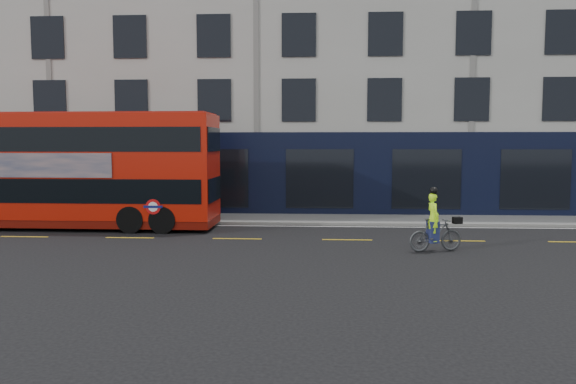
{
  "coord_description": "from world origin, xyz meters",
  "views": [
    {
      "loc": [
        2.98,
        -18.62,
        3.49
      ],
      "look_at": [
        1.85,
        1.66,
        1.71
      ],
      "focal_mm": 35.0,
      "sensor_mm": 36.0,
      "label": 1
    }
  ],
  "objects": [
    {
      "name": "kerb",
      "position": [
        0.0,
        5.0,
        0.07
      ],
      "size": [
        60.0,
        0.12,
        0.13
      ],
      "primitive_type": "cube",
      "color": "gray",
      "rests_on": "ground"
    },
    {
      "name": "lane_dashes",
      "position": [
        0.0,
        1.5,
        0.0
      ],
      "size": [
        58.0,
        0.12,
        0.01
      ],
      "primitive_type": null,
      "color": "gold",
      "rests_on": "ground"
    },
    {
      "name": "building_terrace",
      "position": [
        0.0,
        12.94,
        7.49
      ],
      "size": [
        50.0,
        10.07,
        15.0
      ],
      "color": "#B3B1A8",
      "rests_on": "ground"
    },
    {
      "name": "cyclist",
      "position": [
        6.71,
        -0.52,
        0.7
      ],
      "size": [
        1.86,
        0.96,
        2.1
      ],
      "rotation": [
        0.0,
        0.0,
        0.26
      ],
      "color": "#46484B",
      "rests_on": "ground"
    },
    {
      "name": "ground",
      "position": [
        0.0,
        0.0,
        0.0
      ],
      "size": [
        120.0,
        120.0,
        0.0
      ],
      "primitive_type": "plane",
      "color": "black",
      "rests_on": "ground"
    },
    {
      "name": "pavement",
      "position": [
        0.0,
        6.5,
        0.06
      ],
      "size": [
        60.0,
        3.0,
        0.12
      ],
      "primitive_type": "cube",
      "color": "gray",
      "rests_on": "ground"
    },
    {
      "name": "road_edge_line",
      "position": [
        0.0,
        4.7,
        0.0
      ],
      "size": [
        58.0,
        0.1,
        0.01
      ],
      "primitive_type": "cube",
      "color": "silver",
      "rests_on": "ground"
    },
    {
      "name": "bus",
      "position": [
        -7.0,
        3.8,
        2.41
      ],
      "size": [
        11.69,
        2.81,
        4.7
      ],
      "rotation": [
        0.0,
        0.0,
        -0.01
      ],
      "color": "#B61507",
      "rests_on": "ground"
    }
  ]
}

